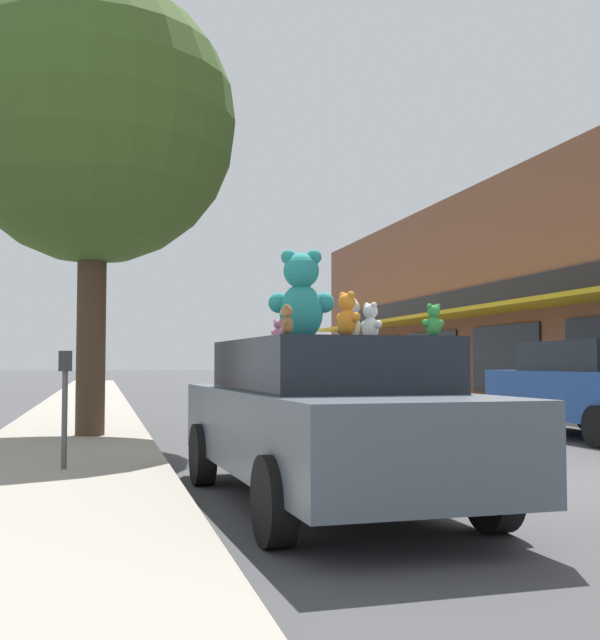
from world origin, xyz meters
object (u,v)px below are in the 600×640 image
(teddy_bear_cream, at_px, (352,319))
(teddy_bear_white, at_px, (370,322))
(teddy_bear_giant, at_px, (301,297))
(plush_art_car, at_px, (324,416))
(street_tree, at_px, (94,124))
(teddy_bear_brown, at_px, (287,320))
(parking_meter, at_px, (65,393))
(teddy_bear_orange, at_px, (347,315))
(parked_car_far_center, at_px, (593,387))
(teddy_bear_pink, at_px, (278,331))
(teddy_bear_green, at_px, (434,321))
(teddy_bear_black, at_px, (346,330))

(teddy_bear_cream, distance_m, teddy_bear_white, 0.56)
(teddy_bear_giant, xyz_separation_m, teddy_bear_cream, (0.30, -0.65, -0.25))
(plush_art_car, height_order, teddy_bear_giant, teddy_bear_giant)
(street_tree, bearing_deg, teddy_bear_cream, -70.01)
(teddy_bear_brown, distance_m, parking_meter, 3.68)
(teddy_bear_orange, height_order, street_tree, street_tree)
(parked_car_far_center, bearing_deg, teddy_bear_cream, -138.39)
(plush_art_car, distance_m, teddy_bear_white, 1.02)
(teddy_bear_pink, relative_size, teddy_bear_green, 0.88)
(teddy_bear_cream, xyz_separation_m, teddy_bear_green, (0.48, -0.70, -0.04))
(teddy_bear_green, bearing_deg, teddy_bear_orange, -6.89)
(teddy_bear_black, bearing_deg, teddy_bear_cream, 121.39)
(teddy_bear_brown, height_order, parking_meter, teddy_bear_brown)
(teddy_bear_green, height_order, parked_car_far_center, teddy_bear_green)
(teddy_bear_cream, xyz_separation_m, teddy_bear_black, (0.16, 0.70, -0.06))
(teddy_bear_giant, relative_size, teddy_bear_pink, 3.67)
(teddy_bear_pink, bearing_deg, teddy_bear_cream, 152.94)
(street_tree, bearing_deg, plush_art_car, -70.59)
(teddy_bear_green, height_order, teddy_bear_black, teddy_bear_green)
(teddy_bear_pink, bearing_deg, parked_car_far_center, -102.34)
(plush_art_car, bearing_deg, teddy_bear_green, -59.27)
(teddy_bear_pink, distance_m, teddy_bear_black, 0.77)
(teddy_bear_green, bearing_deg, parked_car_far_center, -139.27)
(teddy_bear_orange, xyz_separation_m, teddy_bear_black, (0.42, 1.40, -0.06))
(teddy_bear_cream, relative_size, teddy_bear_green, 1.33)
(teddy_bear_giant, distance_m, teddy_bear_black, 0.56)
(teddy_bear_orange, height_order, parked_car_far_center, teddy_bear_orange)
(teddy_bear_cream, bearing_deg, street_tree, -119.18)
(teddy_bear_orange, height_order, teddy_bear_black, teddy_bear_orange)
(teddy_bear_brown, bearing_deg, teddy_bear_orange, 136.19)
(parking_meter, bearing_deg, plush_art_car, -40.09)
(plush_art_car, relative_size, parked_car_far_center, 1.08)
(parking_meter, bearing_deg, teddy_bear_black, -30.17)
(teddy_bear_giant, distance_m, teddy_bear_green, 1.59)
(teddy_bear_green, bearing_deg, street_tree, -75.24)
(parked_car_far_center, bearing_deg, street_tree, 172.91)
(parking_meter, bearing_deg, teddy_bear_white, -32.47)
(teddy_bear_giant, height_order, teddy_bear_cream, teddy_bear_giant)
(parked_car_far_center, distance_m, street_tree, 9.37)
(teddy_bear_pink, bearing_deg, teddy_bear_orange, 139.06)
(teddy_bear_giant, bearing_deg, teddy_bear_pink, -64.50)
(teddy_bear_green, bearing_deg, plush_art_car, -63.42)
(teddy_bear_cream, distance_m, teddy_bear_pink, 1.29)
(plush_art_car, xyz_separation_m, teddy_bear_orange, (-0.09, -0.98, 0.87))
(teddy_bear_pink, bearing_deg, teddy_bear_brown, 124.34)
(teddy_bear_giant, height_order, teddy_bear_white, teddy_bear_giant)
(teddy_bear_brown, xyz_separation_m, parking_meter, (-1.72, 3.18, -0.65))
(teddy_bear_brown, xyz_separation_m, parked_car_far_center, (6.78, 6.23, -0.74))
(parking_meter, bearing_deg, teddy_bear_pink, -26.01)
(plush_art_car, xyz_separation_m, street_tree, (-2.13, 6.06, 4.32))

